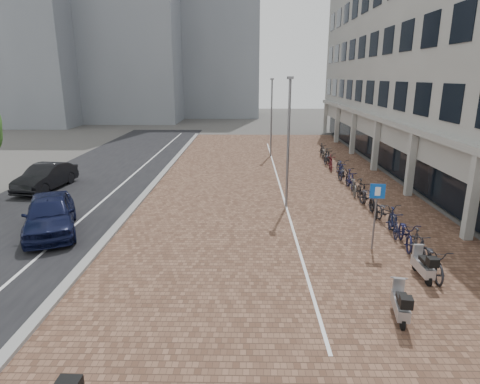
# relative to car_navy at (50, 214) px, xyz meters

# --- Properties ---
(ground) EXTENTS (140.00, 140.00, 0.00)m
(ground) POSITION_rel_car_navy_xyz_m (7.59, -4.45, -0.79)
(ground) COLOR #474442
(ground) RESTS_ON ground
(plaza_brick) EXTENTS (14.50, 42.00, 0.04)m
(plaza_brick) POSITION_rel_car_navy_xyz_m (9.59, 7.55, -0.78)
(plaza_brick) COLOR brown
(plaza_brick) RESTS_ON ground
(street_asphalt) EXTENTS (8.00, 50.00, 0.03)m
(street_asphalt) POSITION_rel_car_navy_xyz_m (-1.41, 7.55, -0.78)
(street_asphalt) COLOR black
(street_asphalt) RESTS_ON ground
(curb) EXTENTS (0.35, 42.00, 0.14)m
(curb) POSITION_rel_car_navy_xyz_m (2.49, 7.55, -0.72)
(curb) COLOR gray
(curb) RESTS_ON ground
(lane_line) EXTENTS (0.12, 44.00, 0.00)m
(lane_line) POSITION_rel_car_navy_xyz_m (0.59, 7.55, -0.77)
(lane_line) COLOR white
(lane_line) RESTS_ON street_asphalt
(parking_line) EXTENTS (0.10, 30.00, 0.00)m
(parking_line) POSITION_rel_car_navy_xyz_m (9.79, 7.55, -0.75)
(parking_line) COLOR white
(parking_line) RESTS_ON plaza_brick
(office_building) EXTENTS (8.40, 40.00, 15.00)m
(office_building) POSITION_rel_car_navy_xyz_m (20.56, 11.55, 7.65)
(office_building) COLOR #A4A49F
(office_building) RESTS_ON ground
(bg_towers) EXTENTS (33.00, 23.00, 32.00)m
(bg_towers) POSITION_rel_car_navy_xyz_m (-6.75, 44.49, 13.18)
(bg_towers) COLOR gray
(bg_towers) RESTS_ON ground
(car_navy) EXTENTS (3.49, 5.00, 1.58)m
(car_navy) POSITION_rel_car_navy_xyz_m (0.00, 0.00, 0.00)
(car_navy) COLOR #0E1333
(car_navy) RESTS_ON ground
(car_dark) EXTENTS (2.04, 4.45, 1.41)m
(car_dark) POSITION_rel_car_navy_xyz_m (-3.29, 6.48, -0.08)
(car_dark) COLOR black
(car_dark) RESTS_ON ground
(scooter_front) EXTENTS (0.44, 1.39, 0.96)m
(scooter_front) POSITION_rel_car_navy_xyz_m (13.37, -3.65, -0.31)
(scooter_front) COLOR #B2B2B7
(scooter_front) RESTS_ON ground
(scooter_back) EXTENTS (0.68, 1.44, 0.95)m
(scooter_back) POSITION_rel_car_navy_xyz_m (11.87, -5.90, -0.31)
(scooter_back) COLOR #9D9EA2
(scooter_back) RESTS_ON ground
(parking_sign) EXTENTS (0.52, 0.12, 2.49)m
(parking_sign) POSITION_rel_car_navy_xyz_m (12.45, -1.50, 0.88)
(parking_sign) COLOR slate
(parking_sign) RESTS_ON ground
(lamp_near) EXTENTS (0.12, 0.12, 6.03)m
(lamp_near) POSITION_rel_car_navy_xyz_m (9.79, 3.50, 2.22)
(lamp_near) COLOR gray
(lamp_near) RESTS_ON ground
(lamp_far) EXTENTS (0.12, 0.12, 5.89)m
(lamp_far) POSITION_rel_car_navy_xyz_m (9.75, 16.43, 2.16)
(lamp_far) COLOR slate
(lamp_far) RESTS_ON ground
(bike_row) EXTENTS (1.14, 21.45, 1.05)m
(bike_row) POSITION_rel_car_navy_xyz_m (13.69, 6.20, -0.27)
(bike_row) COLOR black
(bike_row) RESTS_ON ground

